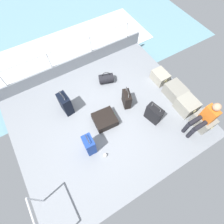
{
  "coord_description": "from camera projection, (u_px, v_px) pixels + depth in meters",
  "views": [
    {
      "loc": [
        2.14,
        -1.1,
        4.58
      ],
      "look_at": [
        0.06,
        0.15,
        0.25
      ],
      "focal_mm": 28.43,
      "sensor_mm": 36.0,
      "label": 1
    }
  ],
  "objects": [
    {
      "name": "ground_plane",
      "position": [
        107.0,
        117.0,
        5.19
      ],
      "size": [
        4.4,
        5.2,
        0.06
      ],
      "primitive_type": "cube",
      "color": "gray"
    },
    {
      "name": "gunwale_port",
      "position": [
        74.0,
        64.0,
        5.88
      ],
      "size": [
        0.06,
        5.2,
        0.45
      ],
      "primitive_type": "cube",
      "color": "gray",
      "rests_on": "ground_plane"
    },
    {
      "name": "railing_port",
      "position": [
        70.0,
        51.0,
        5.4
      ],
      "size": [
        0.04,
        4.2,
        1.02
      ],
      "color": "silver",
      "rests_on": "ground_plane"
    },
    {
      "name": "stair_rail_starboard",
      "position": [
        40.0,
        222.0,
        3.34
      ],
      "size": [
        0.94,
        0.04,
        0.97
      ],
      "color": "silver",
      "rests_on": "ground_plane"
    },
    {
      "name": "sea_wake",
      "position": [
        61.0,
        52.0,
        6.97
      ],
      "size": [
        12.0,
        12.0,
        0.01
      ],
      "color": "#6B99A8",
      "rests_on": "ground_plane"
    },
    {
      "name": "cargo_crate_0",
      "position": [
        160.0,
        77.0,
        5.69
      ],
      "size": [
        0.56,
        0.4,
        0.34
      ],
      "color": "#9E9989",
      "rests_on": "ground_plane"
    },
    {
      "name": "cargo_crate_1",
      "position": [
        175.0,
        91.0,
        5.38
      ],
      "size": [
        0.64,
        0.48,
        0.39
      ],
      "color": "gray",
      "rests_on": "ground_plane"
    },
    {
      "name": "cargo_crate_2",
      "position": [
        187.0,
        105.0,
        5.12
      ],
      "size": [
        0.58,
        0.5,
        0.42
      ],
      "color": "gray",
      "rests_on": "ground_plane"
    },
    {
      "name": "cargo_crate_3",
      "position": [
        203.0,
        121.0,
        4.87
      ],
      "size": [
        0.57,
        0.42,
        0.41
      ],
      "color": "gray",
      "rests_on": "ground_plane"
    },
    {
      "name": "passenger_seated",
      "position": [
        205.0,
        118.0,
        4.49
      ],
      "size": [
        0.34,
        0.66,
        1.11
      ],
      "color": "orange",
      "rests_on": "ground_plane"
    },
    {
      "name": "suitcase_0",
      "position": [
        105.0,
        120.0,
        4.98
      ],
      "size": [
        0.61,
        0.65,
        0.25
      ],
      "color": "black",
      "rests_on": "ground_plane"
    },
    {
      "name": "suitcase_1",
      "position": [
        89.0,
        145.0,
        4.42
      ],
      "size": [
        0.35,
        0.25,
        0.75
      ],
      "color": "navy",
      "rests_on": "ground_plane"
    },
    {
      "name": "suitcase_2",
      "position": [
        154.0,
        114.0,
        4.9
      ],
      "size": [
        0.49,
        0.33,
        0.68
      ],
      "color": "black",
      "rests_on": "ground_plane"
    },
    {
      "name": "suitcase_3",
      "position": [
        66.0,
        104.0,
        4.98
      ],
      "size": [
        0.43,
        0.28,
        0.8
      ],
      "color": "black",
      "rests_on": "ground_plane"
    },
    {
      "name": "suitcase_4",
      "position": [
        127.0,
        99.0,
        5.16
      ],
      "size": [
        0.43,
        0.3,
        0.68
      ],
      "color": "black",
      "rests_on": "ground_plane"
    },
    {
      "name": "duffel_bag",
      "position": [
        106.0,
        78.0,
        5.68
      ],
      "size": [
        0.43,
        0.52,
        0.43
      ],
      "color": "black",
      "rests_on": "ground_plane"
    },
    {
      "name": "paper_cup",
      "position": [
        105.0,
        155.0,
        4.56
      ],
      "size": [
        0.08,
        0.08,
        0.1
      ],
      "primitive_type": "cylinder",
      "color": "white",
      "rests_on": "ground_plane"
    }
  ]
}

